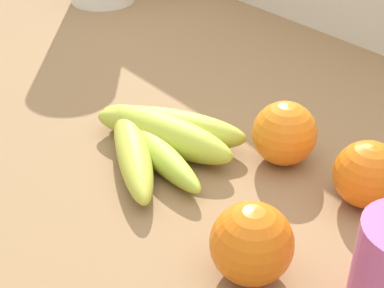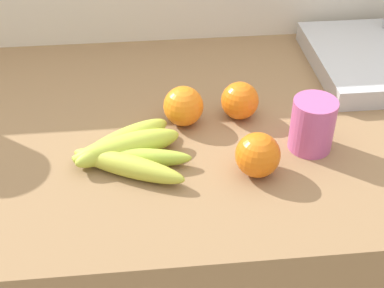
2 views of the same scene
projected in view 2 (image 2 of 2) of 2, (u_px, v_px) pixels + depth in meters
counter at (222, 283)px, 1.24m from camera, size 1.61×0.64×0.91m
wall_back at (205, 125)px, 1.40m from camera, size 2.01×0.06×1.30m
banana_bunch at (127, 151)px, 0.86m from camera, size 0.19×0.18×0.04m
orange_back_left at (258, 155)px, 0.83m from camera, size 0.07×0.07×0.07m
orange_right at (240, 101)px, 0.95m from camera, size 0.07×0.07×0.07m
orange_center at (183, 105)px, 0.94m from camera, size 0.07×0.07×0.07m
mug at (312, 125)px, 0.87m from camera, size 0.07×0.07×0.09m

